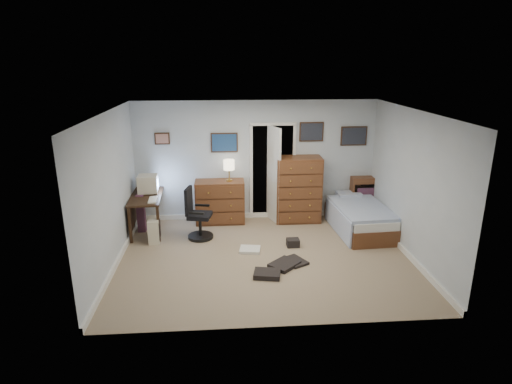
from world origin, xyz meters
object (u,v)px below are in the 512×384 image
tall_dresser (298,189)px  computer_desk (142,203)px  office_chair (197,219)px  low_dresser (220,202)px  bed (359,217)px

tall_dresser → computer_desk: bearing=-173.2°
office_chair → low_dresser: 0.93m
low_dresser → office_chair: bearing=-117.9°
office_chair → bed: bearing=13.9°
low_dresser → bed: size_ratio=0.55×
computer_desk → office_chair: 1.19m
office_chair → tall_dresser: tall_dresser is taller
low_dresser → bed: (2.75, -0.68, -0.17)m
low_dresser → tall_dresser: tall_dresser is taller
office_chair → low_dresser: (0.43, 0.82, 0.06)m
computer_desk → tall_dresser: (3.15, 0.34, 0.12)m
tall_dresser → low_dresser: bearing=179.9°
office_chair → tall_dresser: (2.06, 0.80, 0.30)m
computer_desk → bed: (4.27, -0.32, -0.29)m
tall_dresser → office_chair: bearing=-158.2°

